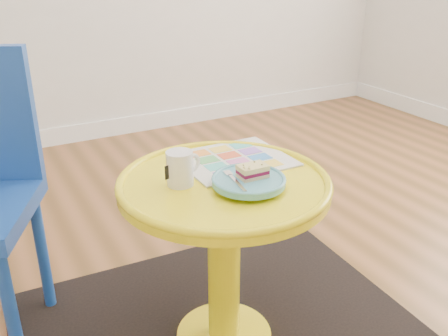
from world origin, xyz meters
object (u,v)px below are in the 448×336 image
newspaper (234,159)px  mug (180,167)px  side_table (224,230)px  plate (249,181)px

newspaper → mug: 0.24m
mug → side_table: bearing=-29.7°
mug → plate: 0.19m
plate → side_table: bearing=116.3°
mug → plate: size_ratio=0.53×
newspaper → plate: size_ratio=1.63×
newspaper → mug: mug is taller
mug → plate: (0.16, -0.11, -0.03)m
mug → newspaper: bearing=8.3°
side_table → mug: mug is taller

